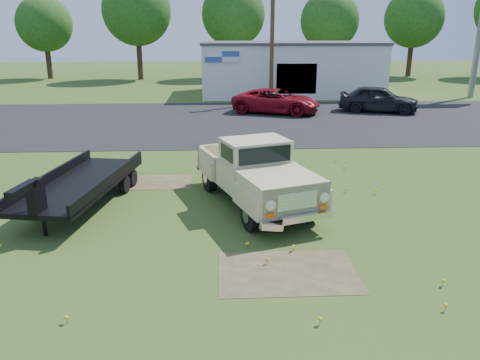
# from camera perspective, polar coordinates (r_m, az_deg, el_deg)

# --- Properties ---
(ground) EXTENTS (140.00, 140.00, 0.00)m
(ground) POSITION_cam_1_polar(r_m,az_deg,el_deg) (13.02, -2.73, -4.94)
(ground) COLOR #334F19
(ground) RESTS_ON ground
(asphalt_lot) EXTENTS (90.00, 14.00, 0.02)m
(asphalt_lot) POSITION_cam_1_polar(r_m,az_deg,el_deg) (27.47, -2.92, 7.22)
(asphalt_lot) COLOR black
(asphalt_lot) RESTS_ON ground
(dirt_patch_a) EXTENTS (3.00, 2.00, 0.01)m
(dirt_patch_a) POSITION_cam_1_polar(r_m,az_deg,el_deg) (10.42, 5.81, -11.13)
(dirt_patch_a) COLOR #4E3C29
(dirt_patch_a) RESTS_ON ground
(dirt_patch_b) EXTENTS (2.20, 1.60, 0.01)m
(dirt_patch_b) POSITION_cam_1_polar(r_m,az_deg,el_deg) (16.42, -9.79, -0.29)
(dirt_patch_b) COLOR #4E3C29
(dirt_patch_b) RESTS_ON ground
(commercial_building) EXTENTS (14.20, 8.20, 4.15)m
(commercial_building) POSITION_cam_1_polar(r_m,az_deg,el_deg) (39.57, 5.95, 13.45)
(commercial_building) COLOR silver
(commercial_building) RESTS_ON ground
(utility_pole_mid) EXTENTS (1.60, 0.30, 9.00)m
(utility_pole_mid) POSITION_cam_1_polar(r_m,az_deg,el_deg) (34.25, 3.94, 17.04)
(utility_pole_mid) COLOR #3F2A1D
(utility_pole_mid) RESTS_ON ground
(treeline_b) EXTENTS (5.76, 5.76, 8.57)m
(treeline_b) POSITION_cam_1_polar(r_m,az_deg,el_deg) (55.99, -22.76, 17.14)
(treeline_b) COLOR #372319
(treeline_b) RESTS_ON ground
(treeline_c) EXTENTS (7.04, 7.04, 10.47)m
(treeline_c) POSITION_cam_1_polar(r_m,az_deg,el_deg) (52.16, -12.49, 19.49)
(treeline_c) COLOR #372319
(treeline_c) RESTS_ON ground
(treeline_d) EXTENTS (6.72, 6.72, 10.00)m
(treeline_d) POSITION_cam_1_polar(r_m,az_deg,el_deg) (52.57, -0.81, 19.51)
(treeline_d) COLOR #372319
(treeline_d) RESTS_ON ground
(treeline_e) EXTENTS (6.08, 6.08, 9.04)m
(treeline_e) POSITION_cam_1_polar(r_m,az_deg,el_deg) (52.41, 10.86, 18.53)
(treeline_e) COLOR #372319
(treeline_e) RESTS_ON ground
(treeline_f) EXTENTS (6.40, 6.40, 9.52)m
(treeline_f) POSITION_cam_1_polar(r_m,az_deg,el_deg) (57.87, 20.44, 18.00)
(treeline_f) COLOR #372319
(treeline_f) RESTS_ON ground
(vintage_pickup_truck) EXTENTS (3.87, 5.99, 2.03)m
(vintage_pickup_truck) POSITION_cam_1_polar(r_m,az_deg,el_deg) (13.84, 1.85, 0.94)
(vintage_pickup_truck) COLOR #CABB87
(vintage_pickup_truck) RESTS_ON ground
(flatbed_trailer) EXTENTS (2.93, 6.11, 1.60)m
(flatbed_trailer) POSITION_cam_1_polar(r_m,az_deg,el_deg) (14.64, -18.83, 0.03)
(flatbed_trailer) COLOR black
(flatbed_trailer) RESTS_ON ground
(red_pickup) EXTENTS (6.00, 4.26, 1.52)m
(red_pickup) POSITION_cam_1_polar(r_m,az_deg,el_deg) (29.98, 4.43, 9.55)
(red_pickup) COLOR maroon
(red_pickup) RESTS_ON ground
(dark_sedan) EXTENTS (5.29, 3.44, 1.68)m
(dark_sedan) POSITION_cam_1_polar(r_m,az_deg,el_deg) (31.58, 16.53, 9.44)
(dark_sedan) COLOR black
(dark_sedan) RESTS_ON ground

